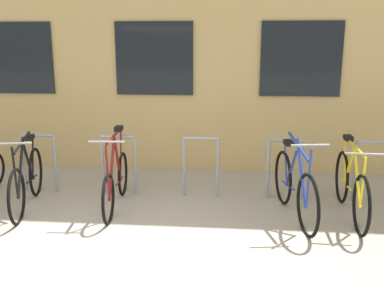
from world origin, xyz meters
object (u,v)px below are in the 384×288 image
object	(u,v)px
bicycle_black	(27,180)
bicycle_yellow	(351,186)
bicycle_maroon	(116,180)
bicycle_blue	(294,187)

from	to	relation	value
bicycle_black	bicycle_yellow	xyz separation A→B (m)	(4.27, 0.09, 0.01)
bicycle_black	bicycle_maroon	bearing A→B (deg)	5.64
bicycle_blue	bicycle_maroon	distance (m)	2.36
bicycle_maroon	bicycle_black	xyz separation A→B (m)	(-1.19, -0.12, 0.01)
bicycle_blue	bicycle_maroon	size ratio (longest dim) A/B	1.06
bicycle_blue	bicycle_black	bearing A→B (deg)	179.65
bicycle_blue	bicycle_maroon	bearing A→B (deg)	176.60
bicycle_maroon	bicycle_yellow	distance (m)	3.08
bicycle_maroon	bicycle_yellow	size ratio (longest dim) A/B	0.92
bicycle_blue	bicycle_maroon	xyz separation A→B (m)	(-2.35, 0.14, -0.03)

